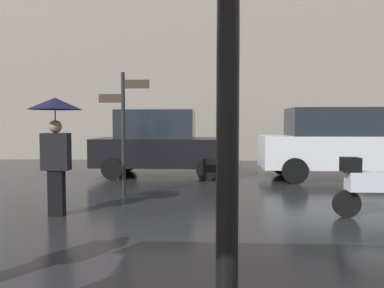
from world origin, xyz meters
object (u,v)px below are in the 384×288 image
Objects in this scene: pedestrian_with_umbrella at (55,127)px; parked_car_left at (161,143)px; parked_scooter at (373,185)px; street_signpost at (124,121)px; parked_car_right at (338,143)px.

parked_car_left is (1.11, 5.04, -0.54)m from pedestrian_with_umbrella.
parked_scooter is 0.53× the size of street_signpost.
pedestrian_with_umbrella is 0.49× the size of parked_car_left.
parked_car_right is (5.04, -0.58, 0.03)m from parked_car_left.
pedestrian_with_umbrella is 7.62m from parked_car_right.
pedestrian_with_umbrella reaches higher than parked_car_left.
pedestrian_with_umbrella is 5.19m from parked_car_left.
parked_car_left is (-4.21, 4.90, 0.42)m from parked_scooter.
parked_scooter is at bearing -18.87° from street_signpost.
parked_car_right is at bearing 88.70° from parked_scooter.
parked_car_right is at bearing 27.06° from street_signpost.
pedestrian_with_umbrella is 1.87m from street_signpost.
parked_car_left is at bearing 83.94° from street_signpost.
street_signpost is at bearing 170.71° from parked_scooter.
pedestrian_with_umbrella is at bearing 81.66° from parked_car_left.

